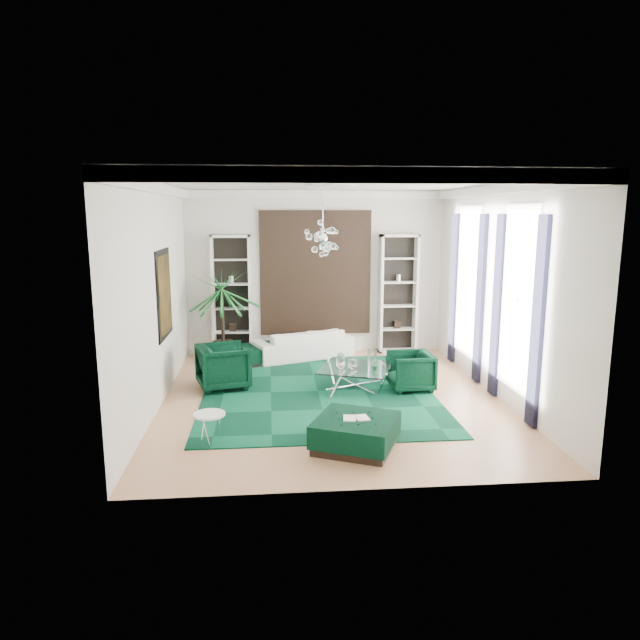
{
  "coord_description": "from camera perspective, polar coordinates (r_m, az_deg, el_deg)",
  "views": [
    {
      "loc": [
        -1.09,
        -9.81,
        3.3
      ],
      "look_at": [
        -0.16,
        0.5,
        1.34
      ],
      "focal_mm": 32.0,
      "sensor_mm": 36.0,
      "label": 1
    }
  ],
  "objects": [
    {
      "name": "wall_left",
      "position": [
        10.09,
        -16.08,
        2.33
      ],
      "size": [
        0.02,
        7.0,
        3.8
      ],
      "primitive_type": "cube",
      "color": "silver",
      "rests_on": "ground"
    },
    {
      "name": "side_table",
      "position": [
        8.53,
        -10.96,
        -10.64
      ],
      "size": [
        0.57,
        0.57,
        0.44
      ],
      "primitive_type": "cylinder",
      "rotation": [
        0.0,
        0.0,
        0.28
      ],
      "color": "white",
      "rests_on": "floor"
    },
    {
      "name": "floor",
      "position": [
        10.41,
        1.13,
        -7.82
      ],
      "size": [
        6.0,
        7.0,
        0.02
      ],
      "primitive_type": "cube",
      "color": "tan",
      "rests_on": "ground"
    },
    {
      "name": "painting",
      "position": [
        10.68,
        -15.26,
        2.54
      ],
      "size": [
        0.04,
        1.3,
        1.6
      ],
      "primitive_type": "cube",
      "color": "black",
      "rests_on": "wall_left"
    },
    {
      "name": "wall_right",
      "position": [
        10.72,
        17.39,
        2.73
      ],
      "size": [
        0.02,
        7.0,
        3.8
      ],
      "primitive_type": "cube",
      "color": "silver",
      "rests_on": "ground"
    },
    {
      "name": "curtain_far_b",
      "position": [
        12.85,
        13.25,
        3.06
      ],
      "size": [
        0.07,
        0.3,
        3.25
      ],
      "primitive_type": "cube",
      "color": "black",
      "rests_on": "floor"
    },
    {
      "name": "curtain_near_a",
      "position": [
        9.23,
        20.93,
        -0.29
      ],
      "size": [
        0.07,
        0.3,
        3.25
      ],
      "primitive_type": "cube",
      "color": "black",
      "rests_on": "floor"
    },
    {
      "name": "crown_molding",
      "position": [
        9.88,
        1.21,
        13.04
      ],
      "size": [
        6.0,
        7.0,
        0.18
      ],
      "primitive_type": null,
      "color": "white",
      "rests_on": "ceiling"
    },
    {
      "name": "ottoman_side",
      "position": [
        12.79,
        -6.02,
        -3.4
      ],
      "size": [
        1.14,
        1.14,
        0.38
      ],
      "primitive_type": "cube",
      "rotation": [
        0.0,
        0.0,
        0.43
      ],
      "color": "black",
      "rests_on": "floor"
    },
    {
      "name": "chandelier",
      "position": [
        10.04,
        0.27,
        8.15
      ],
      "size": [
        0.73,
        0.73,
        0.63
      ],
      "primitive_type": null,
      "rotation": [
        0.0,
        0.0,
        -0.04
      ],
      "color": "white",
      "rests_on": "ceiling"
    },
    {
      "name": "window_far",
      "position": [
        12.1,
        14.61,
        3.73
      ],
      "size": [
        0.03,
        1.1,
        2.9
      ],
      "primitive_type": "cube",
      "color": "white",
      "rests_on": "wall_right"
    },
    {
      "name": "shelving_right",
      "position": [
        13.6,
        7.82,
        2.59
      ],
      "size": [
        0.9,
        0.38,
        2.8
      ],
      "primitive_type": null,
      "color": "white",
      "rests_on": "floor"
    },
    {
      "name": "ceiling",
      "position": [
        9.88,
        1.21,
        13.68
      ],
      "size": [
        6.0,
        7.0,
        0.02
      ],
      "primitive_type": "cube",
      "color": "white",
      "rests_on": "ground"
    },
    {
      "name": "book",
      "position": [
        8.18,
        3.61,
        -9.73
      ],
      "size": [
        0.37,
        0.25,
        0.03
      ],
      "primitive_type": "cube",
      "color": "white",
      "rests_on": "ottoman_front"
    },
    {
      "name": "window_near",
      "position": [
        9.9,
        19.25,
        1.99
      ],
      "size": [
        0.03,
        1.1,
        2.9
      ],
      "primitive_type": "cube",
      "color": "white",
      "rests_on": "wall_right"
    },
    {
      "name": "ceiling_medallion",
      "position": [
        10.18,
        1.02,
        13.37
      ],
      "size": [
        0.9,
        0.9,
        0.05
      ],
      "primitive_type": "cylinder",
      "color": "white",
      "rests_on": "ceiling"
    },
    {
      "name": "armchair_right",
      "position": [
        10.88,
        9.04,
        -5.08
      ],
      "size": [
        0.82,
        0.8,
        0.72
      ],
      "primitive_type": "imported",
      "rotation": [
        0.0,
        0.0,
        -1.54
      ],
      "color": "black",
      "rests_on": "floor"
    },
    {
      "name": "rug",
      "position": [
        10.72,
        -0.25,
        -7.15
      ],
      "size": [
        4.2,
        5.0,
        0.02
      ],
      "primitive_type": "cube",
      "color": "black",
      "rests_on": "floor"
    },
    {
      "name": "tapestry",
      "position": [
        13.39,
        -0.46,
        4.72
      ],
      "size": [
        2.5,
        0.06,
        2.8
      ],
      "primitive_type": "cube",
      "color": "black",
      "rests_on": "wall_back"
    },
    {
      "name": "table_plant",
      "position": [
        10.56,
        5.53,
        -4.45
      ],
      "size": [
        0.15,
        0.13,
        0.22
      ],
      "primitive_type": "imported",
      "rotation": [
        0.0,
        0.0,
        0.33
      ],
      "color": "#1D6D2E",
      "rests_on": "coffee_table"
    },
    {
      "name": "curtain_far_a",
      "position": [
        11.4,
        15.7,
        2.0
      ],
      "size": [
        0.07,
        0.3,
        3.25
      ],
      "primitive_type": "cube",
      "color": "black",
      "rests_on": "floor"
    },
    {
      "name": "curtain_near_b",
      "position": [
        10.63,
        17.29,
        1.3
      ],
      "size": [
        0.07,
        0.3,
        3.25
      ],
      "primitive_type": "cube",
      "color": "black",
      "rests_on": "floor"
    },
    {
      "name": "shelving_left",
      "position": [
        13.29,
        -8.82,
        2.37
      ],
      "size": [
        0.9,
        0.38,
        2.8
      ],
      "primitive_type": null,
      "color": "white",
      "rests_on": "floor"
    },
    {
      "name": "sofa",
      "position": [
        13.08,
        -1.77,
        -2.41
      ],
      "size": [
        2.42,
        1.64,
        0.66
      ],
      "primitive_type": "imported",
      "rotation": [
        0.0,
        0.0,
        3.51
      ],
      "color": "white",
      "rests_on": "floor"
    },
    {
      "name": "coffee_table",
      "position": [
        10.85,
        3.6,
        -5.81
      ],
      "size": [
        1.63,
        1.63,
        0.43
      ],
      "primitive_type": null,
      "rotation": [
        0.0,
        0.0,
        -0.37
      ],
      "color": "white",
      "rests_on": "floor"
    },
    {
      "name": "armchair_left",
      "position": [
        11.0,
        -9.63,
        -4.6
      ],
      "size": [
        1.15,
        1.13,
        0.85
      ],
      "primitive_type": "imported",
      "rotation": [
        0.0,
        0.0,
        1.86
      ],
      "color": "black",
      "rests_on": "floor"
    },
    {
      "name": "wall_front",
      "position": [
        6.54,
        4.54,
        -1.66
      ],
      "size": [
        6.0,
        0.02,
        3.8
      ],
      "primitive_type": "cube",
      "color": "silver",
      "rests_on": "ground"
    },
    {
      "name": "wall_back",
      "position": [
        13.44,
        -0.48,
        4.74
      ],
      "size": [
        6.0,
        0.02,
        3.8
      ],
      "primitive_type": "cube",
      "color": "silver",
      "rests_on": "ground"
    },
    {
      "name": "ottoman_front",
      "position": [
        8.26,
        3.59,
        -11.22
      ],
      "size": [
        1.43,
        1.43,
        0.43
      ],
      "primitive_type": "cube",
      "rotation": [
        0.0,
        0.0,
        -0.42
      ],
      "color": "black",
      "rests_on": "floor"
    },
    {
      "name": "palm",
      "position": [
        12.87,
        -9.77,
        1.73
      ],
      "size": [
        2.18,
        2.18,
        2.65
      ],
      "primitive_type": null,
      "rotation": [
        0.0,
        0.0,
        0.42
      ],
      "color": "#1D6D2E",
      "rests_on": "floor"
    }
  ]
}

